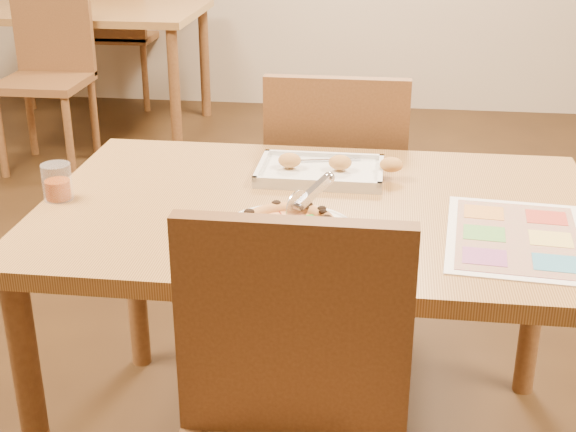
# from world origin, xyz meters

# --- Properties ---
(dining_table) EXTENTS (1.30, 0.85, 0.72)m
(dining_table) POSITION_xyz_m (0.00, 0.00, 0.63)
(dining_table) COLOR #A67E42
(dining_table) RESTS_ON ground
(chair_near) EXTENTS (0.42, 0.42, 0.47)m
(chair_near) POSITION_xyz_m (0.00, -0.60, 0.57)
(chair_near) COLOR brown
(chair_near) RESTS_ON ground
(chair_far) EXTENTS (0.42, 0.42, 0.47)m
(chair_far) POSITION_xyz_m (-0.00, 0.60, 0.57)
(chair_far) COLOR brown
(chair_far) RESTS_ON ground
(bg_table) EXTENTS (1.30, 0.85, 0.72)m
(bg_table) POSITION_xyz_m (-1.60, 2.80, 0.63)
(bg_table) COLOR #A67E42
(bg_table) RESTS_ON ground
(bg_chair_near) EXTENTS (0.42, 0.42, 0.47)m
(bg_chair_near) POSITION_xyz_m (-1.60, 2.20, 0.57)
(bg_chair_near) COLOR brown
(bg_chair_near) RESTS_ON ground
(bg_chair_far) EXTENTS (0.42, 0.42, 0.47)m
(bg_chair_far) POSITION_xyz_m (-1.60, 3.30, 0.57)
(bg_chair_far) COLOR brown
(bg_chair_far) RESTS_ON ground
(plate) EXTENTS (0.37, 0.37, 0.02)m
(plate) POSITION_xyz_m (-0.05, -0.19, 0.73)
(plate) COLOR white
(plate) RESTS_ON dining_table
(pizza) EXTENTS (0.21, 0.21, 0.03)m
(pizza) POSITION_xyz_m (-0.05, -0.19, 0.75)
(pizza) COLOR #D88B4A
(pizza) RESTS_ON plate
(pizza_cutter) EXTENTS (0.09, 0.12, 0.08)m
(pizza_cutter) POSITION_xyz_m (-0.01, -0.15, 0.80)
(pizza_cutter) COLOR silver
(pizza_cutter) RESTS_ON pizza
(appetizer_tray) EXTENTS (0.37, 0.22, 0.06)m
(appetizer_tray) POSITION_xyz_m (-0.01, 0.19, 0.74)
(appetizer_tray) COLOR silver
(appetizer_tray) RESTS_ON dining_table
(glass_tumbler) EXTENTS (0.07, 0.07, 0.09)m
(glass_tumbler) POSITION_xyz_m (-0.62, -0.05, 0.76)
(glass_tumbler) COLOR #8B350A
(glass_tumbler) RESTS_ON dining_table
(menu) EXTENTS (0.33, 0.43, 0.00)m
(menu) POSITION_xyz_m (0.43, -0.13, 0.72)
(menu) COLOR white
(menu) RESTS_ON dining_table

